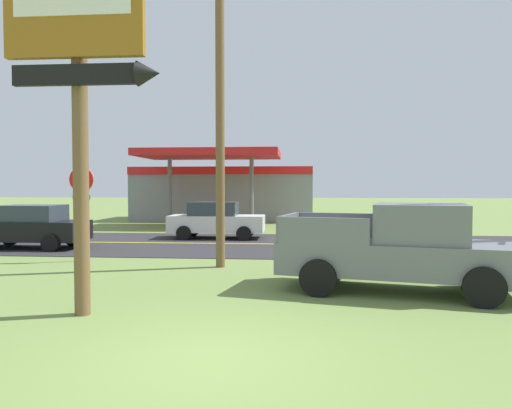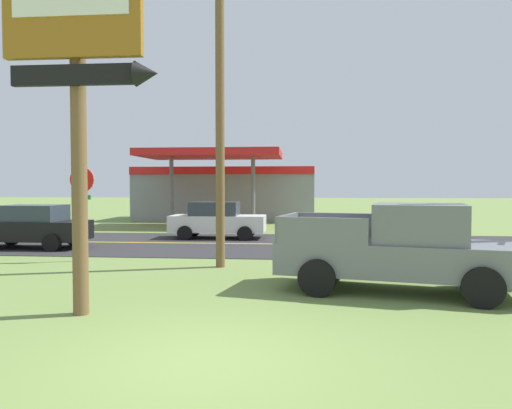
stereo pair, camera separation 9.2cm
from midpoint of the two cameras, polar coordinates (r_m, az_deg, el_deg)
The scene contains 10 objects.
ground_plane at distance 6.85m, azimuth -5.95°, elevation -17.89°, with size 180.00×180.00×0.00m, color olive.
road_asphalt at distance 19.49m, azimuth 1.47°, elevation -4.70°, with size 140.00×8.00×0.02m, color #2B2B2D.
road_centre_line at distance 19.49m, azimuth 1.47°, elevation -4.66°, with size 126.00×0.20×0.01m, color gold.
motel_sign at distance 9.51m, azimuth -19.99°, elevation 16.89°, with size 2.78×0.54×6.98m.
stop_sign at distance 15.96m, azimuth -19.64°, elevation 0.90°, with size 0.80×0.08×2.95m.
utility_pole at distance 14.27m, azimuth -4.09°, elevation 13.65°, with size 1.73×0.26×9.80m.
gas_station at distance 33.76m, azimuth -3.40°, elevation 1.50°, with size 12.00×11.50×4.40m.
pickup_grey_parked_on_lawn at distance 11.21m, azimuth 16.89°, elevation -5.01°, with size 5.50×3.07×1.96m.
car_white_near_lane at distance 21.67m, azimuth -4.47°, elevation -1.83°, with size 4.20×2.00×1.64m.
car_black_mid_lane at distance 20.06m, azimuth -24.84°, elevation -2.35°, with size 4.20×2.00×1.64m.
Camera 2 is at (1.30, -6.31, 2.35)m, focal length 33.95 mm.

